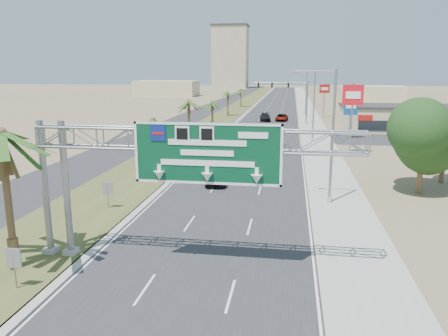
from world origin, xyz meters
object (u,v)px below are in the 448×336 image
at_px(palm_near, 1,135).
at_px(store_building, 397,119).
at_px(signal_mast, 296,99).
at_px(pole_sign_blue, 351,106).
at_px(pole_sign_red_far, 324,91).
at_px(car_left_lane, 216,175).
at_px(car_right_lane, 282,118).
at_px(pole_sign_red_near, 353,99).
at_px(sign_gantry, 178,150).
at_px(car_far, 265,117).
at_px(car_mid_lane, 267,136).

height_order(palm_near, store_building, palm_near).
bearing_deg(signal_mast, palm_near, -102.66).
height_order(palm_near, pole_sign_blue, palm_near).
relative_size(store_building, pole_sign_red_far, 2.48).
bearing_deg(car_left_lane, car_right_lane, 79.10).
bearing_deg(car_left_lane, pole_sign_red_near, 44.39).
height_order(car_right_lane, pole_sign_blue, pole_sign_blue).
bearing_deg(palm_near, sign_gantry, 13.32).
bearing_deg(car_right_lane, sign_gantry, -88.57).
bearing_deg(car_left_lane, store_building, 52.80).
bearing_deg(sign_gantry, palm_near, -166.68).
relative_size(car_far, pole_sign_red_far, 0.72).
distance_m(sign_gantry, pole_sign_red_far, 76.36).
xyz_separation_m(car_far, pole_sign_blue, (13.78, -21.46, 4.07)).
height_order(palm_near, car_left_lane, palm_near).
bearing_deg(car_far, sign_gantry, -94.77).
bearing_deg(pole_sign_blue, car_left_lane, -117.36).
bearing_deg(pole_sign_red_far, pole_sign_blue, -86.58).
bearing_deg(car_mid_lane, sign_gantry, -88.79).
relative_size(sign_gantry, car_far, 3.22).
distance_m(palm_near, pole_sign_red_near, 40.55).
xyz_separation_m(sign_gantry, store_building, (23.06, 56.07, -4.06)).
bearing_deg(pole_sign_red_near, pole_sign_blue, 83.38).
bearing_deg(signal_mast, pole_sign_blue, -64.47).
bearing_deg(sign_gantry, store_building, 67.64).
bearing_deg(pole_sign_red_near, car_mid_lane, 138.19).
bearing_deg(signal_mast, car_left_lane, -98.98).
height_order(pole_sign_blue, pole_sign_red_far, pole_sign_red_far).
xyz_separation_m(sign_gantry, pole_sign_red_near, (12.58, 32.92, 0.59)).
relative_size(car_left_lane, car_right_lane, 0.94).
distance_m(car_far, pole_sign_blue, 25.83).
bearing_deg(palm_near, pole_sign_blue, 64.99).
bearing_deg(sign_gantry, signal_mast, 84.26).
xyz_separation_m(pole_sign_blue, pole_sign_red_far, (-1.77, 29.71, 0.85)).
height_order(store_building, car_left_lane, store_building).
bearing_deg(signal_mast, car_right_lane, 114.12).
height_order(store_building, pole_sign_red_near, pole_sign_red_near).
distance_m(store_building, car_left_lane, 46.15).
xyz_separation_m(signal_mast, car_far, (-5.95, 5.08, -4.10)).
distance_m(store_building, car_mid_lane, 25.09).
distance_m(signal_mast, pole_sign_red_far, 14.66).
bearing_deg(car_left_lane, pole_sign_red_far, 71.45).
height_order(car_left_lane, pole_sign_red_near, pole_sign_red_near).
bearing_deg(store_building, car_right_lane, 148.62).
height_order(car_mid_lane, car_right_lane, car_mid_lane).
bearing_deg(pole_sign_blue, store_building, 49.16).
distance_m(car_left_lane, car_far, 50.47).
bearing_deg(car_far, pole_sign_red_near, -74.75).
bearing_deg(pole_sign_red_far, car_mid_lane, -107.00).
xyz_separation_m(store_building, pole_sign_red_near, (-10.48, -23.15, 4.64)).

